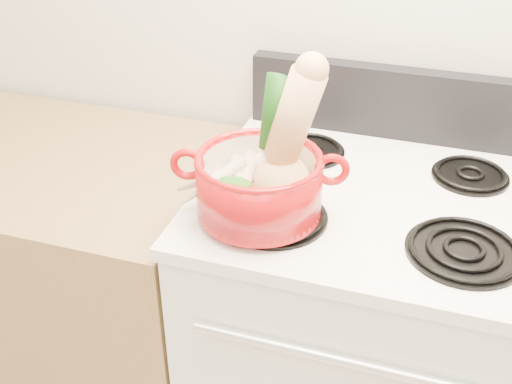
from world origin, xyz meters
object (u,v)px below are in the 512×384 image
(stove_body, at_px, (359,354))
(squash, at_px, (283,138))
(dutch_oven, at_px, (259,185))
(leek, at_px, (270,139))

(stove_body, relative_size, squash, 3.13)
(dutch_oven, relative_size, squash, 0.86)
(dutch_oven, bearing_deg, squash, -5.26)
(stove_body, height_order, dutch_oven, dutch_oven)
(squash, distance_m, leek, 0.03)
(squash, height_order, leek, squash)
(dutch_oven, height_order, leek, leek)
(leek, bearing_deg, dutch_oven, -120.42)
(leek, bearing_deg, stove_body, 55.34)
(dutch_oven, xyz_separation_m, leek, (0.02, 0.02, 0.10))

